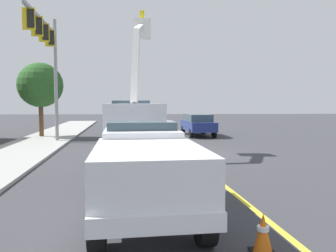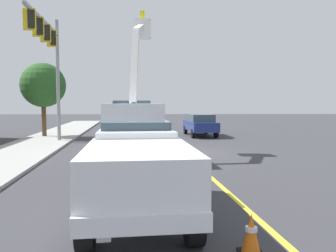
# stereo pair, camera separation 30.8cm
# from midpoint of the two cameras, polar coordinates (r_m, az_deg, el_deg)

# --- Properties ---
(ground) EXTENTS (120.00, 120.00, 0.00)m
(ground) POSITION_cam_midpoint_polar(r_m,az_deg,el_deg) (16.96, 2.28, -4.70)
(ground) COLOR #38383D
(sidewalk_far_side) EXTENTS (60.10, 8.33, 0.12)m
(sidewalk_far_side) POSITION_cam_midpoint_polar(r_m,az_deg,el_deg) (17.53, -25.72, -4.61)
(sidewalk_far_side) COLOR #9E9E99
(sidewalk_far_side) RESTS_ON ground
(lane_centre_stripe) EXTENTS (49.86, 4.11, 0.01)m
(lane_centre_stripe) POSITION_cam_midpoint_polar(r_m,az_deg,el_deg) (16.96, 2.28, -4.69)
(lane_centre_stripe) COLOR yellow
(lane_centre_stripe) RESTS_ON ground
(utility_bucket_truck) EXTENTS (8.37, 3.14, 7.29)m
(utility_bucket_truck) POSITION_cam_midpoint_polar(r_m,az_deg,el_deg) (16.90, -6.64, 0.76)
(utility_bucket_truck) COLOR white
(utility_bucket_truck) RESTS_ON ground
(service_pickup_truck) EXTENTS (5.75, 2.54, 2.06)m
(service_pickup_truck) POSITION_cam_midpoint_polar(r_m,az_deg,el_deg) (7.66, -5.13, -6.84)
(service_pickup_truck) COLOR white
(service_pickup_truck) RESTS_ON ground
(passing_minivan) EXTENTS (4.94, 2.27, 1.69)m
(passing_minivan) POSITION_cam_midpoint_polar(r_m,az_deg,el_deg) (26.05, 4.75, 0.47)
(passing_minivan) COLOR navy
(passing_minivan) RESTS_ON ground
(traffic_cone_leading) EXTENTS (0.40, 0.40, 0.70)m
(traffic_cone_leading) POSITION_cam_midpoint_polar(r_m,az_deg,el_deg) (6.08, 14.49, -17.43)
(traffic_cone_leading) COLOR black
(traffic_cone_leading) RESTS_ON ground
(traffic_cone_mid_front) EXTENTS (0.40, 0.40, 0.87)m
(traffic_cone_mid_front) POSITION_cam_midpoint_polar(r_m,az_deg,el_deg) (21.26, -2.46, -1.78)
(traffic_cone_mid_front) COLOR black
(traffic_cone_mid_front) RESTS_ON ground
(traffic_signal_mast) EXTENTS (6.95, 0.93, 7.89)m
(traffic_signal_mast) POSITION_cam_midpoint_polar(r_m,az_deg,el_deg) (20.82, -20.33, 12.17)
(traffic_signal_mast) COLOR gray
(traffic_signal_mast) RESTS_ON ground
(street_tree_right) EXTENTS (3.24, 3.24, 5.48)m
(street_tree_right) POSITION_cam_midpoint_polar(r_m,az_deg,el_deg) (26.12, -21.34, 6.51)
(street_tree_right) COLOR brown
(street_tree_right) RESTS_ON ground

